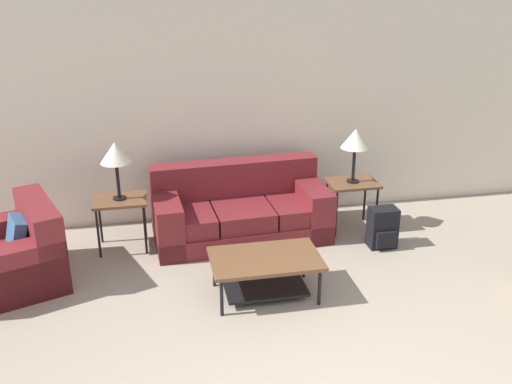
{
  "coord_description": "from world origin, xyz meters",
  "views": [
    {
      "loc": [
        -1.2,
        -2.29,
        2.9
      ],
      "look_at": [
        -0.17,
        2.87,
        0.8
      ],
      "focal_mm": 40.0,
      "sensor_mm": 36.0,
      "label": 1
    }
  ],
  "objects": [
    {
      "name": "wall_back",
      "position": [
        0.0,
        4.2,
        1.3
      ],
      "size": [
        9.09,
        0.06,
        2.6
      ],
      "color": "silver",
      "rests_on": "ground_plane"
    },
    {
      "name": "side_table_right",
      "position": [
        1.09,
        3.51,
        0.52
      ],
      "size": [
        0.56,
        0.44,
        0.58
      ],
      "color": "brown",
      "rests_on": "ground_plane"
    },
    {
      "name": "armchair",
      "position": [
        -2.56,
        2.94,
        0.29
      ],
      "size": [
        1.24,
        1.27,
        0.8
      ],
      "color": "maroon",
      "rests_on": "ground_plane"
    },
    {
      "name": "couch",
      "position": [
        -0.22,
        3.55,
        0.3
      ],
      "size": [
        1.98,
        1.01,
        0.82
      ],
      "color": "maroon",
      "rests_on": "ground_plane"
    },
    {
      "name": "coffee_table",
      "position": [
        -0.21,
        2.25,
        0.3
      ],
      "size": [
        1.02,
        0.63,
        0.4
      ],
      "color": "brown",
      "rests_on": "ground_plane"
    },
    {
      "name": "table_lamp_right",
      "position": [
        1.09,
        3.51,
        1.09
      ],
      "size": [
        0.32,
        0.32,
        0.63
      ],
      "color": "black",
      "rests_on": "side_table_right"
    },
    {
      "name": "table_lamp_left",
      "position": [
        -1.53,
        3.51,
        1.09
      ],
      "size": [
        0.32,
        0.32,
        0.63
      ],
      "color": "black",
      "rests_on": "side_table_left"
    },
    {
      "name": "side_table_left",
      "position": [
        -1.53,
        3.51,
        0.52
      ],
      "size": [
        0.56,
        0.44,
        0.58
      ],
      "color": "brown",
      "rests_on": "ground_plane"
    },
    {
      "name": "backpack",
      "position": [
        1.27,
        2.98,
        0.22
      ],
      "size": [
        0.3,
        0.29,
        0.45
      ],
      "color": "black",
      "rests_on": "ground_plane"
    }
  ]
}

